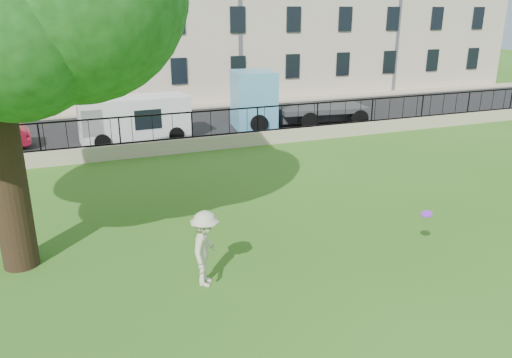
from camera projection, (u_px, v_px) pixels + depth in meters
name	position (u px, v px, depth m)	size (l,w,h in m)	color
ground	(331.00, 288.00, 10.95)	(120.00, 120.00, 0.00)	#326117
retaining_wall	(193.00, 144.00, 21.43)	(50.00, 0.40, 0.60)	tan
iron_railing	(192.00, 125.00, 21.16)	(50.00, 0.05, 1.13)	black
street	(170.00, 128.00, 25.67)	(60.00, 9.00, 0.01)	black
sidewalk	(152.00, 109.00, 30.24)	(60.00, 1.40, 0.12)	tan
man	(206.00, 249.00, 10.83)	(1.12, 0.64, 1.73)	beige
frisbee	(427.00, 214.00, 12.02)	(0.27, 0.27, 0.03)	purple
white_van	(135.00, 119.00, 22.86)	(4.86, 1.90, 2.04)	silver
blue_truck	(299.00, 98.00, 25.94)	(6.87, 2.44, 2.88)	#5DACDB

